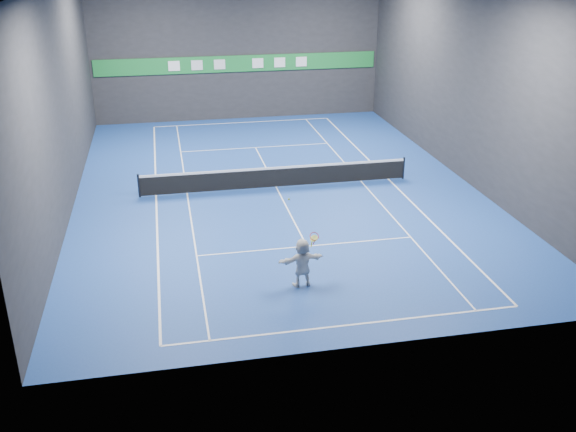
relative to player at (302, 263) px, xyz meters
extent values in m
plane|color=navy|center=(0.82, 9.24, -0.84)|extent=(26.00, 26.00, 0.00)
cube|color=#262628|center=(0.82, 22.24, 3.66)|extent=(18.00, 0.10, 9.00)
cube|color=#262628|center=(0.82, -3.76, 3.66)|extent=(18.00, 0.10, 9.00)
cube|color=#262628|center=(-8.18, 9.24, 3.66)|extent=(0.10, 26.00, 9.00)
cube|color=#262628|center=(9.82, 9.24, 3.66)|extent=(0.10, 26.00, 9.00)
cube|color=white|center=(0.82, -2.65, -0.83)|extent=(10.98, 0.08, 0.01)
cube|color=white|center=(0.82, 21.13, -0.83)|extent=(10.98, 0.08, 0.01)
cube|color=white|center=(-4.67, 9.24, -0.83)|extent=(0.08, 23.78, 0.01)
cube|color=white|center=(6.31, 9.24, -0.83)|extent=(0.08, 23.78, 0.01)
cube|color=white|center=(-3.29, 9.24, -0.83)|extent=(0.06, 23.78, 0.01)
cube|color=white|center=(4.93, 9.24, -0.83)|extent=(0.06, 23.78, 0.01)
cube|color=white|center=(0.82, 2.84, -0.83)|extent=(8.23, 0.06, 0.01)
cube|color=white|center=(0.82, 15.64, -0.83)|extent=(8.23, 0.06, 0.01)
cube|color=white|center=(0.82, 9.24, -0.83)|extent=(0.06, 12.80, 0.01)
imported|color=silver|center=(0.00, 0.00, 0.00)|extent=(1.60, 0.71, 1.67)
sphere|color=#C3D824|center=(-0.42, 0.11, 2.22)|extent=(0.06, 0.06, 0.06)
cylinder|color=black|center=(-5.38, 9.24, -0.30)|extent=(0.10, 0.10, 1.07)
cylinder|color=black|center=(7.02, 9.24, -0.30)|extent=(0.10, 0.10, 1.07)
cube|color=black|center=(0.82, 9.24, -0.37)|extent=(12.40, 0.03, 0.86)
cube|color=white|center=(0.82, 9.24, 0.11)|extent=(12.40, 0.04, 0.10)
cube|color=#1B7E33|center=(0.82, 22.18, 2.66)|extent=(17.64, 0.06, 1.00)
cube|color=white|center=(-3.18, 22.12, 2.66)|extent=(0.70, 0.04, 0.60)
cube|color=silver|center=(-1.78, 22.12, 2.66)|extent=(0.70, 0.04, 0.60)
cube|color=silver|center=(-0.38, 22.12, 2.66)|extent=(0.70, 0.04, 0.60)
cube|color=white|center=(2.02, 22.12, 2.66)|extent=(0.70, 0.04, 0.60)
cube|color=white|center=(3.42, 22.12, 2.66)|extent=(0.70, 0.04, 0.60)
cube|color=white|center=(4.82, 22.12, 2.66)|extent=(0.70, 0.04, 0.60)
torus|color=red|center=(0.40, 0.05, 0.89)|extent=(0.42, 0.33, 0.30)
cylinder|color=#AAC645|center=(0.39, 0.05, 0.82)|extent=(0.34, 0.31, 0.19)
cylinder|color=red|center=(0.40, 0.05, 0.67)|extent=(0.07, 0.12, 0.18)
cylinder|color=#FFF00D|center=(0.31, 0.03, 0.62)|extent=(0.06, 0.15, 0.26)
camera|label=1|loc=(-4.12, -18.21, 9.64)|focal=40.00mm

